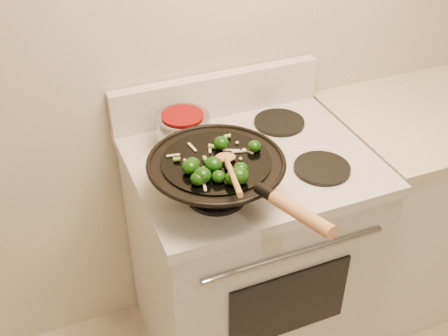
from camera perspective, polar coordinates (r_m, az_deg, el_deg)
name	(u,v)px	position (r m, az deg, el deg)	size (l,w,h in m)	color
stove	(247,255)	(2.13, 2.35, -8.80)	(0.78, 0.67, 1.08)	silver
counter_unit	(427,199)	(2.55, 19.88, -2.99)	(0.89, 0.62, 0.91)	white
wok	(217,176)	(1.62, -0.69, -0.83)	(0.40, 0.66, 0.21)	black
stirfry	(217,167)	(1.54, -0.67, 0.13)	(0.27, 0.25, 0.05)	#103808
wooden_spoon	(229,167)	(1.52, 0.53, 0.10)	(0.10, 0.27, 0.07)	#B17B46
saucepan	(183,129)	(1.87, -4.15, 3.99)	(0.18, 0.29, 0.11)	gray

